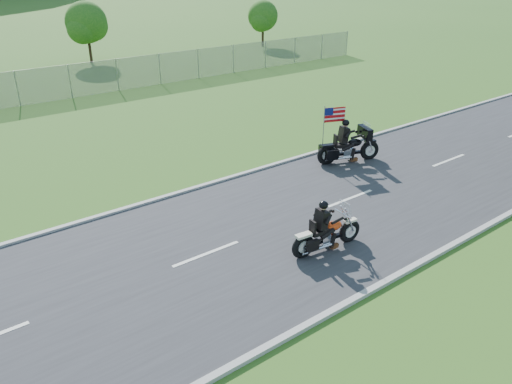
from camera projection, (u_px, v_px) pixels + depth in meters
ground at (261, 234)px, 15.47m from camera, size 420.00×420.00×0.00m
road at (261, 233)px, 15.46m from camera, size 120.00×8.00×0.04m
curb_north at (194, 189)px, 18.36m from camera, size 120.00×0.18×0.12m
curb_south at (360, 296)px, 12.54m from camera, size 120.00×0.18×0.12m
tree_fence_near at (87, 24)px, 39.09m from camera, size 3.52×3.28×4.75m
tree_fence_far at (263, 17)px, 46.57m from camera, size 3.08×2.87×4.20m
motorcycle_lead at (326, 235)px, 14.39m from camera, size 2.45×0.75×1.65m
motorcycle_follow at (349, 148)px, 20.59m from camera, size 2.68×1.39×2.33m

